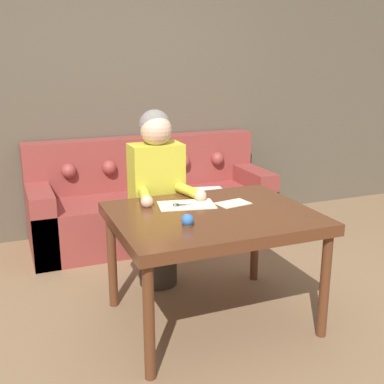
{
  "coord_description": "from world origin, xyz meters",
  "views": [
    {
      "loc": [
        -1.05,
        -2.55,
        1.63
      ],
      "look_at": [
        0.03,
        0.12,
        0.83
      ],
      "focal_mm": 45.0,
      "sensor_mm": 36.0,
      "label": 1
    }
  ],
  "objects_px": {
    "dining_table": "(213,224)",
    "couch": "(152,204)",
    "scissors": "(183,205)",
    "person": "(157,199)",
    "pin_cushion": "(188,221)"
  },
  "relations": [
    {
      "from": "dining_table",
      "to": "couch",
      "type": "height_order",
      "value": "couch"
    },
    {
      "from": "dining_table",
      "to": "scissors",
      "type": "xyz_separation_m",
      "value": [
        -0.12,
        0.2,
        0.08
      ]
    },
    {
      "from": "dining_table",
      "to": "scissors",
      "type": "relative_size",
      "value": 5.87
    },
    {
      "from": "person",
      "to": "scissors",
      "type": "relative_size",
      "value": 6.3
    },
    {
      "from": "person",
      "to": "pin_cushion",
      "type": "xyz_separation_m",
      "value": [
        -0.08,
        -0.79,
        0.1
      ]
    },
    {
      "from": "pin_cushion",
      "to": "person",
      "type": "bearing_deg",
      "value": 84.48
    },
    {
      "from": "pin_cushion",
      "to": "dining_table",
      "type": "bearing_deg",
      "value": 36.6
    },
    {
      "from": "person",
      "to": "scissors",
      "type": "bearing_deg",
      "value": -84.81
    },
    {
      "from": "dining_table",
      "to": "person",
      "type": "bearing_deg",
      "value": 104.2
    },
    {
      "from": "couch",
      "to": "pin_cushion",
      "type": "xyz_separation_m",
      "value": [
        -0.33,
        -1.75,
        0.43
      ]
    },
    {
      "from": "person",
      "to": "couch",
      "type": "bearing_deg",
      "value": 75.41
    },
    {
      "from": "dining_table",
      "to": "couch",
      "type": "xyz_separation_m",
      "value": [
        0.09,
        1.58,
        -0.33
      ]
    },
    {
      "from": "dining_table",
      "to": "couch",
      "type": "bearing_deg",
      "value": 86.58
    },
    {
      "from": "person",
      "to": "pin_cushion",
      "type": "relative_size",
      "value": 18.11
    },
    {
      "from": "scissors",
      "to": "pin_cushion",
      "type": "xyz_separation_m",
      "value": [
        -0.11,
        -0.37,
        0.03
      ]
    }
  ]
}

